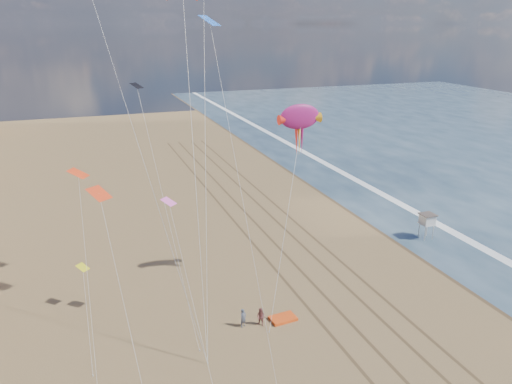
{
  "coord_description": "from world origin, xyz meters",
  "views": [
    {
      "loc": [
        -19.04,
        -15.59,
        24.44
      ],
      "look_at": [
        -4.02,
        26.0,
        9.5
      ],
      "focal_mm": 35.0,
      "sensor_mm": 36.0,
      "label": 1
    }
  ],
  "objects_px": {
    "kite_flyer_a": "(243,318)",
    "lifeguard_stand": "(427,220)",
    "grounded_kite": "(283,318)",
    "show_kite": "(300,117)",
    "kite_flyer_b": "(261,317)"
  },
  "relations": [
    {
      "from": "kite_flyer_a",
      "to": "show_kite",
      "type": "bearing_deg",
      "value": 11.86
    },
    {
      "from": "show_kite",
      "to": "kite_flyer_b",
      "type": "height_order",
      "value": "show_kite"
    },
    {
      "from": "lifeguard_stand",
      "to": "kite_flyer_b",
      "type": "bearing_deg",
      "value": -157.27
    },
    {
      "from": "show_kite",
      "to": "kite_flyer_a",
      "type": "height_order",
      "value": "show_kite"
    },
    {
      "from": "show_kite",
      "to": "kite_flyer_b",
      "type": "xyz_separation_m",
      "value": [
        -6.02,
        -6.32,
        -15.64
      ]
    },
    {
      "from": "lifeguard_stand",
      "to": "kite_flyer_a",
      "type": "relative_size",
      "value": 1.85
    },
    {
      "from": "lifeguard_stand",
      "to": "grounded_kite",
      "type": "distance_m",
      "value": 25.2
    },
    {
      "from": "lifeguard_stand",
      "to": "kite_flyer_b",
      "type": "height_order",
      "value": "lifeguard_stand"
    },
    {
      "from": "lifeguard_stand",
      "to": "kite_flyer_a",
      "type": "height_order",
      "value": "lifeguard_stand"
    },
    {
      "from": "show_kite",
      "to": "kite_flyer_a",
      "type": "bearing_deg",
      "value": -141.62
    },
    {
      "from": "grounded_kite",
      "to": "kite_flyer_b",
      "type": "distance_m",
      "value": 2.22
    },
    {
      "from": "grounded_kite",
      "to": "kite_flyer_a",
      "type": "bearing_deg",
      "value": 171.06
    },
    {
      "from": "kite_flyer_a",
      "to": "lifeguard_stand",
      "type": "bearing_deg",
      "value": -5.65
    },
    {
      "from": "show_kite",
      "to": "kite_flyer_b",
      "type": "bearing_deg",
      "value": -133.64
    },
    {
      "from": "kite_flyer_b",
      "to": "lifeguard_stand",
      "type": "bearing_deg",
      "value": 69.31
    }
  ]
}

